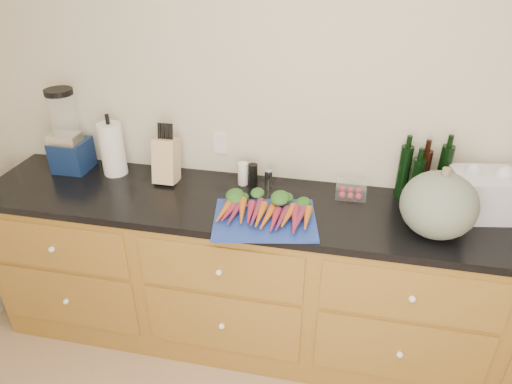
% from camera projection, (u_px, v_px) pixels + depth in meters
% --- Properties ---
extents(wall_back, '(4.10, 0.05, 2.60)m').
position_uv_depth(wall_back, '(331.00, 119.00, 2.39)').
color(wall_back, beige).
rests_on(wall_back, ground).
extents(cabinets, '(3.60, 0.64, 0.90)m').
position_uv_depth(cabinets, '(315.00, 285.00, 2.53)').
color(cabinets, brown).
rests_on(cabinets, ground).
extents(countertop, '(3.64, 0.62, 0.04)m').
position_uv_depth(countertop, '(321.00, 213.00, 2.30)').
color(countertop, black).
rests_on(countertop, cabinets).
extents(cutting_board, '(0.55, 0.45, 0.01)m').
position_uv_depth(cutting_board, '(265.00, 220.00, 2.19)').
color(cutting_board, navy).
rests_on(cutting_board, countertop).
extents(carrots, '(0.45, 0.31, 0.06)m').
position_uv_depth(carrots, '(266.00, 211.00, 2.21)').
color(carrots, '#CA5F17').
rests_on(carrots, cutting_board).
extents(squash, '(0.34, 0.34, 0.30)m').
position_uv_depth(squash, '(439.00, 205.00, 2.03)').
color(squash, '#566353').
rests_on(squash, countertop).
extents(blender_appliance, '(0.19, 0.19, 0.48)m').
position_uv_depth(blender_appliance, '(68.00, 136.00, 2.58)').
color(blender_appliance, '#10224B').
rests_on(blender_appliance, countertop).
extents(paper_towel, '(0.13, 0.13, 0.30)m').
position_uv_depth(paper_towel, '(112.00, 149.00, 2.56)').
color(paper_towel, white).
rests_on(paper_towel, countertop).
extents(knife_block, '(0.12, 0.12, 0.24)m').
position_uv_depth(knife_block, '(166.00, 160.00, 2.50)').
color(knife_block, tan).
rests_on(knife_block, countertop).
extents(grinder_salt, '(0.05, 0.05, 0.13)m').
position_uv_depth(grinder_salt, '(243.00, 174.00, 2.49)').
color(grinder_salt, white).
rests_on(grinder_salt, countertop).
extents(grinder_pepper, '(0.05, 0.05, 0.13)m').
position_uv_depth(grinder_pepper, '(253.00, 175.00, 2.48)').
color(grinder_pepper, black).
rests_on(grinder_pepper, countertop).
extents(canister_chrome, '(0.04, 0.04, 0.10)m').
position_uv_depth(canister_chrome, '(269.00, 179.00, 2.47)').
color(canister_chrome, silver).
rests_on(canister_chrome, countertop).
extents(tomato_box, '(0.16, 0.12, 0.07)m').
position_uv_depth(tomato_box, '(351.00, 190.00, 2.39)').
color(tomato_box, white).
rests_on(tomato_box, countertop).
extents(bottles, '(0.25, 0.13, 0.30)m').
position_uv_depth(bottles, '(422.00, 175.00, 2.31)').
color(bottles, black).
rests_on(bottles, countertop).
extents(grocery_bag, '(0.33, 0.29, 0.22)m').
position_uv_depth(grocery_bag, '(483.00, 194.00, 2.20)').
color(grocery_bag, white).
rests_on(grocery_bag, countertop).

